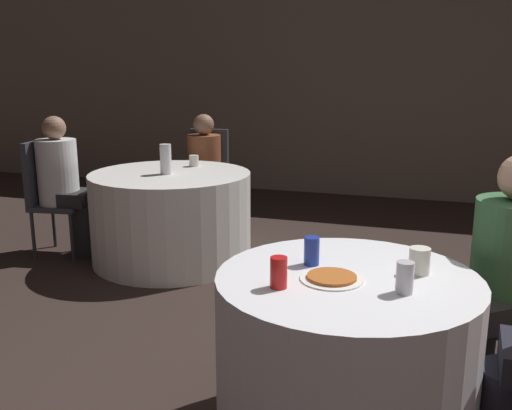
{
  "coord_description": "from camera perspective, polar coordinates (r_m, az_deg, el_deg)",
  "views": [
    {
      "loc": [
        0.16,
        -2.18,
        1.55
      ],
      "look_at": [
        -0.74,
        0.66,
        0.83
      ],
      "focal_mm": 40.0,
      "sensor_mm": 36.0,
      "label": 1
    }
  ],
  "objects": [
    {
      "name": "soda_can_blue",
      "position": [
        2.44,
        5.59,
        -4.59
      ],
      "size": [
        0.07,
        0.07,
        0.12
      ],
      "color": "#1E38A5",
      "rests_on": "table_near"
    },
    {
      "name": "soda_can_silver",
      "position": [
        2.2,
        14.66,
        -7.03
      ],
      "size": [
        0.07,
        0.07,
        0.12
      ],
      "color": "silver",
      "rests_on": "table_near"
    },
    {
      "name": "bottle_far",
      "position": [
        4.55,
        -9.02,
        4.55
      ],
      "size": [
        0.09,
        0.09,
        0.24
      ],
      "color": "white",
      "rests_on": "table_far"
    },
    {
      "name": "wall_back",
      "position": [
        7.02,
        16.72,
        11.81
      ],
      "size": [
        16.0,
        0.06,
        2.8
      ],
      "color": "#7A6B5B",
      "rests_on": "ground_plane"
    },
    {
      "name": "cup_far",
      "position": [
        4.89,
        -6.23,
        4.42
      ],
      "size": [
        0.08,
        0.08,
        0.09
      ],
      "color": "silver",
      "rests_on": "table_far"
    },
    {
      "name": "cup_near",
      "position": [
        2.42,
        16.03,
        -5.4
      ],
      "size": [
        0.08,
        0.08,
        0.11
      ],
      "color": "silver",
      "rests_on": "table_near"
    },
    {
      "name": "chair_far_north",
      "position": [
        5.64,
        -4.87,
        3.44
      ],
      "size": [
        0.44,
        0.44,
        0.96
      ],
      "rotation": [
        0.0,
        0.0,
        -3.03
      ],
      "color": "#383842",
      "rests_on": "ground_plane"
    },
    {
      "name": "person_floral_shirt",
      "position": [
        5.48,
        -5.37,
        3.14
      ],
      "size": [
        0.34,
        0.5,
        1.12
      ],
      "rotation": [
        0.0,
        0.0,
        -3.03
      ],
      "color": "black",
      "rests_on": "ground_plane"
    },
    {
      "name": "soda_can_red",
      "position": [
        2.18,
        2.28,
        -6.76
      ],
      "size": [
        0.07,
        0.07,
        0.12
      ],
      "color": "red",
      "rests_on": "table_near"
    },
    {
      "name": "chair_far_west",
      "position": [
        5.07,
        -20.09,
        1.51
      ],
      "size": [
        0.46,
        0.45,
        0.96
      ],
      "rotation": [
        0.0,
        0.0,
        -1.42
      ],
      "color": "#383842",
      "rests_on": "ground_plane"
    },
    {
      "name": "person_white_shirt",
      "position": [
        4.99,
        -18.43,
        1.77
      ],
      "size": [
        0.5,
        0.36,
        1.17
      ],
      "rotation": [
        0.0,
        0.0,
        -1.42
      ],
      "color": "#282828",
      "rests_on": "ground_plane"
    },
    {
      "name": "person_green_jacket",
      "position": [
        2.85,
        23.33,
        -6.84
      ],
      "size": [
        0.51,
        0.49,
        1.18
      ],
      "rotation": [
        0.0,
        0.0,
        -4.04
      ],
      "color": "#282828",
      "rests_on": "ground_plane"
    },
    {
      "name": "table_near",
      "position": [
        2.49,
        8.87,
        -14.94
      ],
      "size": [
        1.08,
        1.08,
        0.73
      ],
      "color": "silver",
      "rests_on": "ground_plane"
    },
    {
      "name": "pizza_plate_near",
      "position": [
        2.3,
        7.58,
        -7.22
      ],
      "size": [
        0.26,
        0.26,
        0.02
      ],
      "color": "white",
      "rests_on": "table_near"
    },
    {
      "name": "table_far",
      "position": [
        4.69,
        -8.45,
        -1.18
      ],
      "size": [
        1.29,
        1.29,
        0.73
      ],
      "color": "white",
      "rests_on": "ground_plane"
    }
  ]
}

